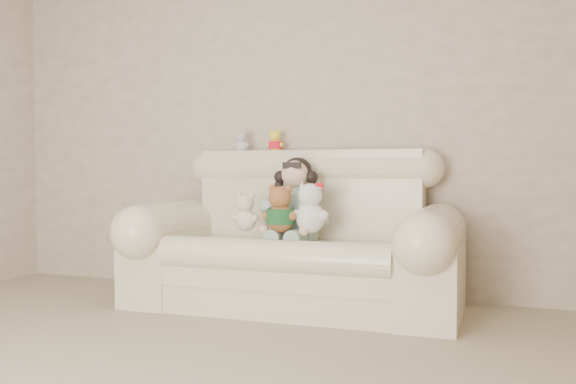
{
  "coord_description": "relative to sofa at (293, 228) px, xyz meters",
  "views": [
    {
      "loc": [
        1.52,
        -1.71,
        0.88
      ],
      "look_at": [
        0.25,
        1.9,
        0.75
      ],
      "focal_mm": 38.08,
      "sensor_mm": 36.0,
      "label": 1
    }
  ],
  "objects": [
    {
      "name": "wall_back",
      "position": [
        -0.25,
        0.5,
        0.78
      ],
      "size": [
        4.5,
        0.0,
        4.5
      ],
      "primitive_type": "plane",
      "rotation": [
        1.57,
        0.0,
        0.0
      ],
      "color": "beige",
      "rests_on": "ground"
    },
    {
      "name": "sofa",
      "position": [
        0.0,
        0.0,
        0.0
      ],
      "size": [
        2.1,
        0.95,
        1.03
      ],
      "primitive_type": null,
      "color": "beige",
      "rests_on": "floor"
    },
    {
      "name": "seated_child",
      "position": [
        -0.01,
        0.08,
        0.19
      ],
      "size": [
        0.38,
        0.45,
        0.56
      ],
      "primitive_type": null,
      "rotation": [
        0.0,
        0.0,
        -0.12
      ],
      "color": "#2F6855",
      "rests_on": "sofa"
    },
    {
      "name": "brown_teddy",
      "position": [
        -0.04,
        -0.14,
        0.16
      ],
      "size": [
        0.24,
        0.19,
        0.35
      ],
      "primitive_type": null,
      "rotation": [
        0.0,
        0.0,
        -0.08
      ],
      "color": "brown",
      "rests_on": "sofa"
    },
    {
      "name": "white_cat",
      "position": [
        0.15,
        -0.1,
        0.17
      ],
      "size": [
        0.29,
        0.25,
        0.37
      ],
      "primitive_type": null,
      "rotation": [
        0.0,
        0.0,
        0.35
      ],
      "color": "white",
      "rests_on": "sofa"
    },
    {
      "name": "cream_teddy",
      "position": [
        -0.27,
        -0.14,
        0.13
      ],
      "size": [
        0.21,
        0.17,
        0.28
      ],
      "primitive_type": null,
      "rotation": [
        0.0,
        0.0,
        -0.2
      ],
      "color": "beige",
      "rests_on": "sofa"
    },
    {
      "name": "yellow_mini_bear",
      "position": [
        -0.26,
        0.38,
        0.59
      ],
      "size": [
        0.14,
        0.12,
        0.2
      ],
      "primitive_type": null,
      "rotation": [
        0.0,
        0.0,
        -0.16
      ],
      "color": "#FFF035",
      "rests_on": "sofa"
    },
    {
      "name": "grey_mini_plush",
      "position": [
        -0.51,
        0.34,
        0.59
      ],
      "size": [
        0.15,
        0.13,
        0.19
      ],
      "primitive_type": null,
      "rotation": [
        0.0,
        0.0,
        0.39
      ],
      "color": "silver",
      "rests_on": "sofa"
    }
  ]
}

